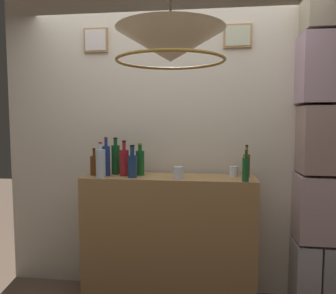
{
  "coord_description": "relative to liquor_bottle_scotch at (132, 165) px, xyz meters",
  "views": [
    {
      "loc": [
        0.35,
        -1.9,
        1.57
      ],
      "look_at": [
        0.0,
        0.78,
        1.33
      ],
      "focal_mm": 35.71,
      "sensor_mm": 36.0,
      "label": 1
    }
  ],
  "objects": [
    {
      "name": "panelled_rear_partition",
      "position": [
        0.29,
        0.36,
        0.32
      ],
      "size": [
        3.11,
        0.15,
        2.85
      ],
      "color": "beige",
      "rests_on": "ground"
    },
    {
      "name": "stone_pillar",
      "position": [
        1.51,
        0.19,
        0.2
      ],
      "size": [
        0.38,
        0.37,
        2.77
      ],
      "color": "#A3A0A5",
      "rests_on": "ground"
    },
    {
      "name": "bar_shelf_unit",
      "position": [
        0.29,
        0.09,
        -0.64
      ],
      "size": [
        1.43,
        0.37,
        1.08
      ],
      "primitive_type": "cube",
      "color": "#9E7547",
      "rests_on": "ground"
    },
    {
      "name": "liquor_bottle_scotch",
      "position": [
        0.0,
        0.0,
        0.0
      ],
      "size": [
        0.08,
        0.08,
        0.27
      ],
      "color": "navy",
      "rests_on": "bar_shelf_unit"
    },
    {
      "name": "liquor_bottle_brandy",
      "position": [
        -0.18,
        0.15,
        0.03
      ],
      "size": [
        0.07,
        0.07,
        0.32
      ],
      "color": "#194F23",
      "rests_on": "bar_shelf_unit"
    },
    {
      "name": "liquor_bottle_whiskey",
      "position": [
        -0.24,
        0.05,
        0.03
      ],
      "size": [
        0.06,
        0.06,
        0.33
      ],
      "color": "navy",
      "rests_on": "bar_shelf_unit"
    },
    {
      "name": "liquor_bottle_sherry",
      "position": [
        0.04,
        0.12,
        0.01
      ],
      "size": [
        0.07,
        0.07,
        0.27
      ],
      "color": "#175421",
      "rests_on": "bar_shelf_unit"
    },
    {
      "name": "liquor_bottle_vermouth",
      "position": [
        -0.25,
        -0.04,
        0.02
      ],
      "size": [
        0.08,
        0.08,
        0.29
      ],
      "color": "silver",
      "rests_on": "bar_shelf_unit"
    },
    {
      "name": "liquor_bottle_bourbon",
      "position": [
        0.93,
        0.15,
        -0.0
      ],
      "size": [
        0.06,
        0.06,
        0.27
      ],
      "color": "brown",
      "rests_on": "bar_shelf_unit"
    },
    {
      "name": "liquor_bottle_tequila",
      "position": [
        -0.35,
        0.07,
        -0.02
      ],
      "size": [
        0.07,
        0.07,
        0.23
      ],
      "color": "#5F3313",
      "rests_on": "bar_shelf_unit"
    },
    {
      "name": "liquor_bottle_rum",
      "position": [
        -0.09,
        0.08,
        0.01
      ],
      "size": [
        0.08,
        0.08,
        0.3
      ],
      "color": "maroon",
      "rests_on": "bar_shelf_unit"
    },
    {
      "name": "liquor_bottle_vodka",
      "position": [
        0.9,
        -0.05,
        -0.01
      ],
      "size": [
        0.05,
        0.05,
        0.26
      ],
      "color": "#195123",
      "rests_on": "bar_shelf_unit"
    },
    {
      "name": "glass_tumbler_rocks",
      "position": [
        0.82,
        0.17,
        -0.06
      ],
      "size": [
        0.07,
        0.07,
        0.08
      ],
      "color": "silver",
      "rests_on": "bar_shelf_unit"
    },
    {
      "name": "glass_tumbler_highball",
      "position": [
        0.38,
        -0.01,
        -0.05
      ],
      "size": [
        0.08,
        0.08,
        0.1
      ],
      "color": "silver",
      "rests_on": "bar_shelf_unit"
    },
    {
      "name": "pendant_lamp",
      "position": [
        0.42,
        -0.87,
        0.75
      ],
      "size": [
        0.58,
        0.58,
        0.44
      ],
      "color": "#EFE5C6"
    }
  ]
}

